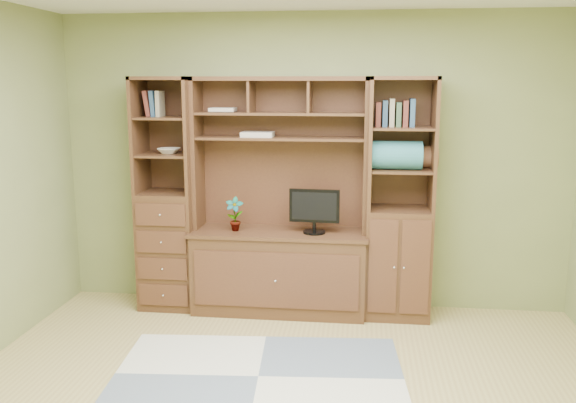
# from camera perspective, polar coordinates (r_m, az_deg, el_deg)

# --- Properties ---
(room) EXTENTS (4.60, 4.10, 2.64)m
(room) POSITION_cam_1_polar(r_m,az_deg,el_deg) (3.46, -0.42, -0.60)
(room) COLOR tan
(room) RESTS_ON ground
(center_hutch) EXTENTS (1.54, 0.53, 2.05)m
(center_hutch) POSITION_cam_1_polar(r_m,az_deg,el_deg) (5.24, -0.83, 0.35)
(center_hutch) COLOR #442918
(center_hutch) RESTS_ON ground
(left_tower) EXTENTS (0.50, 0.45, 2.05)m
(left_tower) POSITION_cam_1_polar(r_m,az_deg,el_deg) (5.50, -11.15, 0.66)
(left_tower) COLOR #442918
(left_tower) RESTS_ON ground
(right_tower) EXTENTS (0.55, 0.45, 2.05)m
(right_tower) POSITION_cam_1_polar(r_m,az_deg,el_deg) (5.24, 10.40, 0.17)
(right_tower) COLOR #442918
(right_tower) RESTS_ON ground
(rug) EXTENTS (2.10, 1.48, 0.01)m
(rug) POSITION_cam_1_polar(r_m,az_deg,el_deg) (4.37, -2.80, -16.09)
(rug) COLOR #9DA1A2
(rug) RESTS_ON ground
(monitor) EXTENTS (0.44, 0.21, 0.53)m
(monitor) POSITION_cam_1_polar(r_m,az_deg,el_deg) (5.18, 2.49, -0.15)
(monitor) COLOR black
(monitor) RESTS_ON center_hutch
(orchid) EXTENTS (0.16, 0.11, 0.30)m
(orchid) POSITION_cam_1_polar(r_m,az_deg,el_deg) (5.30, -5.03, -1.19)
(orchid) COLOR #935831
(orchid) RESTS_ON center_hutch
(magazines) EXTENTS (0.27, 0.20, 0.04)m
(magazines) POSITION_cam_1_polar(r_m,az_deg,el_deg) (5.28, -2.85, 6.31)
(magazines) COLOR #B3A798
(magazines) RESTS_ON center_hutch
(bowl) EXTENTS (0.19, 0.19, 0.05)m
(bowl) POSITION_cam_1_polar(r_m,az_deg,el_deg) (5.44, -11.08, 4.68)
(bowl) COLOR beige
(bowl) RESTS_ON left_tower
(blanket_teal) EXTENTS (0.41, 0.24, 0.24)m
(blanket_teal) POSITION_cam_1_polar(r_m,az_deg,el_deg) (5.13, 10.15, 4.28)
(blanket_teal) COLOR #2D6D76
(blanket_teal) RESTS_ON right_tower
(blanket_red) EXTENTS (0.33, 0.19, 0.19)m
(blanket_red) POSITION_cam_1_polar(r_m,az_deg,el_deg) (5.28, 12.02, 4.12)
(blanket_red) COLOR brown
(blanket_red) RESTS_ON right_tower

